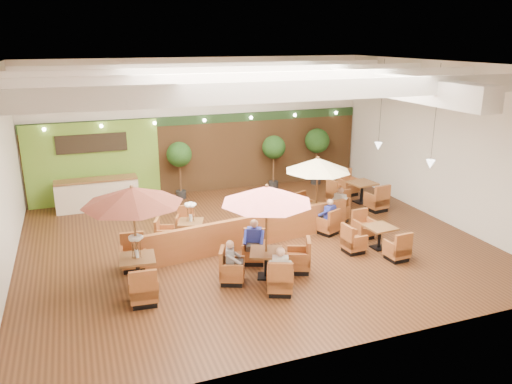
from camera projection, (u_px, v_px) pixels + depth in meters
name	position (u px, v px, depth m)	size (l,w,h in m)	color
room	(247.00, 123.00, 15.98)	(14.04, 14.00, 5.52)	#381E0F
service_counter	(97.00, 194.00, 18.83)	(3.00, 0.75, 1.18)	beige
booth_divider	(250.00, 232.00, 15.37)	(7.28, 0.18, 1.01)	brown
table_0	(133.00, 210.00, 12.52)	(2.55, 2.74, 2.76)	brown
table_1	(266.00, 215.00, 13.05)	(2.75, 2.75, 2.64)	brown
table_2	(317.00, 178.00, 16.86)	(2.55, 2.55, 2.45)	brown
table_3	(184.00, 229.00, 15.80)	(1.68, 2.40, 1.45)	brown
table_4	(372.00, 239.00, 15.26)	(1.66, 2.45, 0.91)	brown
table_5	(355.00, 194.00, 19.51)	(1.96, 2.87, 1.05)	brown
topiary_0	(179.00, 157.00, 19.73)	(1.00, 1.00, 2.32)	black
topiary_1	(274.00, 149.00, 21.07)	(0.99, 0.99, 2.30)	black
topiary_2	(317.00, 143.00, 21.71)	(1.07, 1.07, 2.48)	black
diner_0	(280.00, 266.00, 12.49)	(0.46, 0.43, 0.83)	silver
diner_1	(254.00, 238.00, 14.22)	(0.47, 0.45, 0.85)	#2633A5
diner_2	(232.00, 257.00, 13.05)	(0.38, 0.41, 0.75)	gray
diner_3	(329.00, 213.00, 16.34)	(0.43, 0.42, 0.77)	#2633A5
diner_4	(339.00, 201.00, 17.43)	(0.39, 0.44, 0.80)	silver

